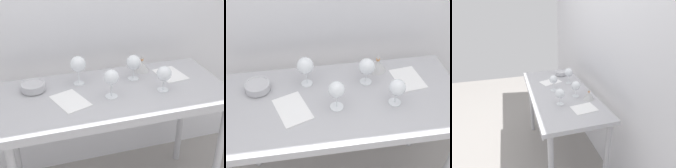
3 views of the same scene
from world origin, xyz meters
The scene contains 10 objects.
back_wall centered at (0.00, 0.49, 1.30)m, with size 3.80×0.04×2.60m, color silver.
steel_counter centered at (0.00, -0.01, 0.79)m, with size 1.40×0.65×0.90m.
wine_glass_near_center centered at (-0.04, -0.07, 1.02)m, with size 0.09×0.09×0.17m.
wine_glass_far_left centered at (-0.19, 0.15, 1.03)m, with size 0.10×0.10×0.18m.
wine_glass_far_right centered at (0.17, 0.12, 1.01)m, with size 0.10×0.10×0.16m.
wine_glass_near_right centered at (0.29, -0.08, 1.01)m, with size 0.09×0.09×0.16m.
tasting_sheet_upper centered at (-0.28, -0.05, 0.90)m, with size 0.16×0.23×0.00m, color white.
tasting_sheet_lower centered at (0.43, 0.11, 0.90)m, with size 0.16×0.22×0.00m, color white.
tasting_bowl centered at (-0.47, 0.14, 0.93)m, with size 0.15×0.15×0.05m.
decanter_funnel centered at (0.26, 0.22, 0.94)m, with size 0.11×0.11×0.12m.
Camera 1 is at (-0.52, -1.65, 1.85)m, focal length 51.72 mm.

